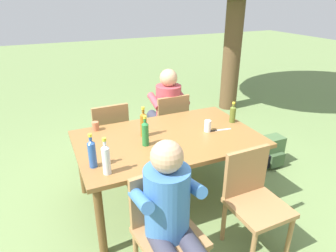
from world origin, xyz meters
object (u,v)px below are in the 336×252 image
(chair_far_right, at_px, (170,122))
(bottle_green, at_px, (145,133))
(table_knife, at_px, (218,130))
(backpack_by_near_side, at_px, (268,152))
(backpack_by_far_side, at_px, (271,152))
(cup_white, at_px, (208,126))
(bottle_clear, at_px, (106,159))
(cup_terracotta, at_px, (96,126))
(person_in_white_shirt, at_px, (166,107))
(bottle_blue, at_px, (92,153))
(chair_far_left, at_px, (110,132))
(chair_near_right, at_px, (253,196))
(bottle_amber, at_px, (144,124))
(person_in_plaid_shirt, at_px, (172,215))
(chair_near_left, at_px, (164,224))
(dining_table, at_px, (168,144))
(bottle_olive, at_px, (233,114))

(chair_far_right, height_order, bottle_green, bottle_green)
(table_knife, relative_size, backpack_by_near_side, 0.62)
(backpack_by_far_side, bearing_deg, cup_white, -173.22)
(bottle_clear, bearing_deg, cup_terracotta, 84.63)
(bottle_green, bearing_deg, cup_white, 2.32)
(chair_far_right, relative_size, bottle_clear, 2.80)
(person_in_white_shirt, bearing_deg, bottle_blue, -134.24)
(chair_far_left, distance_m, cup_terracotta, 0.54)
(cup_terracotta, xyz_separation_m, cup_white, (1.04, -0.49, 0.01))
(bottle_blue, height_order, backpack_by_near_side, bottle_blue)
(chair_near_right, height_order, bottle_amber, bottle_amber)
(cup_terracotta, height_order, cup_white, cup_white)
(person_in_plaid_shirt, bearing_deg, bottle_amber, 79.97)
(chair_near_left, relative_size, cup_terracotta, 9.50)
(person_in_plaid_shirt, relative_size, bottle_blue, 3.98)
(chair_far_left, relative_size, backpack_by_near_side, 2.25)
(bottle_amber, xyz_separation_m, cup_white, (0.63, -0.16, -0.07))
(person_in_plaid_shirt, bearing_deg, cup_white, 48.13)
(bottle_amber, xyz_separation_m, backpack_by_near_side, (1.65, -0.02, -0.68))
(chair_near_right, xyz_separation_m, bottle_blue, (-1.17, 0.60, 0.37))
(bottle_blue, relative_size, table_knife, 1.23)
(dining_table, xyz_separation_m, chair_near_right, (0.40, -0.85, -0.17))
(person_in_plaid_shirt, distance_m, cup_white, 1.24)
(dining_table, relative_size, chair_near_left, 2.03)
(dining_table, bearing_deg, chair_far_right, 64.84)
(chair_near_right, height_order, person_in_plaid_shirt, person_in_plaid_shirt)
(bottle_amber, xyz_separation_m, bottle_clear, (-0.49, -0.51, 0.00))
(person_in_plaid_shirt, height_order, backpack_by_near_side, person_in_plaid_shirt)
(cup_white, relative_size, backpack_by_far_side, 0.30)
(chair_far_right, xyz_separation_m, backpack_by_near_side, (1.04, -0.75, -0.30))
(table_knife, bearing_deg, bottle_green, 179.71)
(cup_white, bearing_deg, chair_far_left, 132.71)
(dining_table, xyz_separation_m, bottle_blue, (-0.78, -0.25, 0.20))
(bottle_clear, xyz_separation_m, backpack_by_far_side, (2.16, 0.48, -0.68))
(bottle_blue, distance_m, table_knife, 1.33)
(chair_far_left, bearing_deg, table_knife, -44.59)
(bottle_clear, height_order, table_knife, bottle_clear)
(bottle_green, bearing_deg, cup_terracotta, 124.62)
(chair_far_right, bearing_deg, table_knife, -81.41)
(chair_near_left, height_order, bottle_amber, bottle_amber)
(bottle_blue, bearing_deg, dining_table, 17.75)
(person_in_plaid_shirt, distance_m, bottle_olive, 1.57)
(dining_table, distance_m, chair_far_left, 0.95)
(bottle_amber, relative_size, backpack_by_far_side, 0.79)
(cup_terracotta, bearing_deg, cup_white, -25.27)
(chair_near_right, distance_m, bottle_olive, 1.04)
(bottle_olive, bearing_deg, backpack_by_near_side, 4.04)
(chair_near_right, height_order, bottle_blue, bottle_blue)
(chair_far_left, distance_m, backpack_by_near_side, 2.00)
(person_in_white_shirt, relative_size, table_knife, 4.90)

